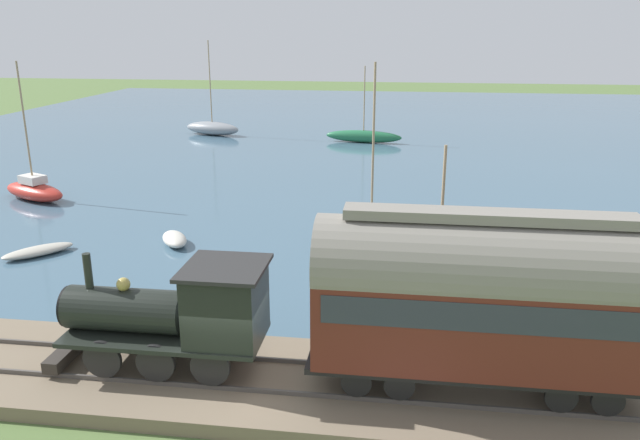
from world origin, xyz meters
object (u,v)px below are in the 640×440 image
rowboat_far_out (218,283)px  rowboat_near_shore (544,260)px  steam_locomotive (181,310)px  sailboat_black (371,231)px  rowboat_off_pier (38,251)px  sailboat_gray (212,128)px  sailboat_green (364,136)px  sailboat_red (34,190)px  passenger_coach (482,294)px  sailboat_navy (437,288)px  rowboat_mid_harbor (175,239)px

rowboat_far_out → rowboat_near_shore: (4.20, -12.40, -0.04)m
steam_locomotive → sailboat_black: 12.85m
rowboat_near_shore → rowboat_off_pier: bearing=132.4°
sailboat_gray → rowboat_off_pier: size_ratio=2.91×
sailboat_green → rowboat_off_pier: bearing=165.7°
steam_locomotive → sailboat_red: sailboat_red is taller
sailboat_gray → rowboat_near_shore: size_ratio=3.50×
passenger_coach → rowboat_off_pier: (8.74, 17.15, -2.89)m
rowboat_off_pier → rowboat_near_shore: 21.03m
steam_locomotive → passenger_coach: passenger_coach is taller
sailboat_navy → rowboat_mid_harbor: 12.27m
sailboat_black → rowboat_near_shore: size_ratio=3.36×
sailboat_navy → sailboat_red: bearing=86.6°
rowboat_far_out → rowboat_off_pier: bearing=42.8°
sailboat_black → passenger_coach: bearing=-131.8°
rowboat_off_pier → passenger_coach: bearing=-165.1°
rowboat_mid_harbor → rowboat_near_shore: bearing=-32.5°
sailboat_gray → rowboat_near_shore: bearing=-124.8°
sailboat_navy → steam_locomotive: bearing=154.2°
sailboat_green → sailboat_navy: (-31.89, -4.73, 0.15)m
passenger_coach → sailboat_black: (12.02, 3.30, -2.45)m
sailboat_black → sailboat_navy: (-6.14, -2.62, 0.07)m
passenger_coach → rowboat_off_pier: passenger_coach is taller
sailboat_black → sailboat_red: bearing=108.2°
rowboat_near_shore → rowboat_mid_harbor: size_ratio=1.02×
steam_locomotive → rowboat_off_pier: steam_locomotive is taller
rowboat_mid_harbor → sailboat_gray: bearing=72.5°
sailboat_black → rowboat_off_pier: bearing=136.2°
sailboat_red → rowboat_near_shore: sailboat_red is taller
sailboat_red → rowboat_near_shore: size_ratio=3.22×
sailboat_red → rowboat_mid_harbor: bearing=-95.9°
steam_locomotive → sailboat_green: 37.87m
sailboat_gray → rowboat_mid_harbor: 29.90m
steam_locomotive → rowboat_mid_harbor: steam_locomotive is taller
sailboat_green → sailboat_black: bearing=-167.6°
sailboat_navy → rowboat_near_shore: bearing=-20.2°
sailboat_green → sailboat_black: size_ratio=0.83×
rowboat_mid_harbor → sailboat_navy: bearing=-55.1°
sailboat_green → rowboat_far_out: sailboat_green is taller
passenger_coach → sailboat_green: size_ratio=1.29×
steam_locomotive → rowboat_far_out: steam_locomotive is taller
steam_locomotive → passenger_coach: bearing=-90.0°
steam_locomotive → rowboat_off_pier: size_ratio=2.06×
steam_locomotive → rowboat_off_pier: 13.10m
rowboat_near_shore → passenger_coach: bearing=-162.3°
sailboat_gray → rowboat_mid_harbor: sailboat_gray is taller
steam_locomotive → sailboat_green: bearing=-3.3°
rowboat_far_out → sailboat_black: bearing=-74.2°
steam_locomotive → rowboat_near_shore: 15.62m
passenger_coach → rowboat_mid_harbor: passenger_coach is taller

